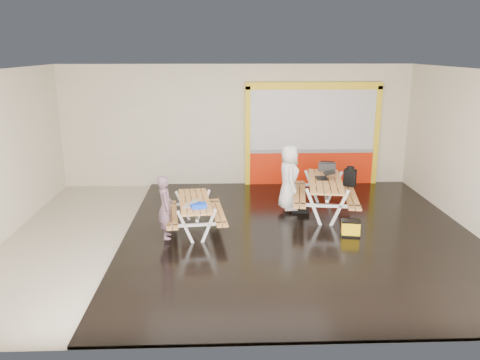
{
  "coord_description": "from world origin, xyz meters",
  "views": [
    {
      "loc": [
        -0.39,
        -9.64,
        3.9
      ],
      "look_at": [
        0.0,
        0.9,
        1.0
      ],
      "focal_mm": 35.76,
      "sensor_mm": 36.0,
      "label": 1
    }
  ],
  "objects_px": {
    "blue_pouch": "(199,206)",
    "toolbox": "(327,167)",
    "person_left": "(165,207)",
    "backpack": "(350,176)",
    "laptop_left": "(191,204)",
    "fluke_bag": "(351,228)",
    "person_right": "(289,177)",
    "dark_case": "(301,209)",
    "picnic_table_right": "(325,189)",
    "picnic_table_left": "(195,208)",
    "laptop_right": "(324,176)"
  },
  "relations": [
    {
      "from": "laptop_left",
      "to": "picnic_table_right",
      "type": "bearing_deg",
      "value": 24.22
    },
    {
      "from": "picnic_table_right",
      "to": "blue_pouch",
      "type": "height_order",
      "value": "picnic_table_right"
    },
    {
      "from": "laptop_left",
      "to": "blue_pouch",
      "type": "xyz_separation_m",
      "value": [
        0.16,
        -0.12,
        0.0
      ]
    },
    {
      "from": "person_left",
      "to": "blue_pouch",
      "type": "xyz_separation_m",
      "value": [
        0.68,
        0.04,
        0.01
      ]
    },
    {
      "from": "picnic_table_left",
      "to": "dark_case",
      "type": "relative_size",
      "value": 4.79
    },
    {
      "from": "blue_pouch",
      "to": "toolbox",
      "type": "relative_size",
      "value": 0.65
    },
    {
      "from": "toolbox",
      "to": "backpack",
      "type": "distance_m",
      "value": 0.64
    },
    {
      "from": "picnic_table_right",
      "to": "person_left",
      "type": "distance_m",
      "value": 3.95
    },
    {
      "from": "blue_pouch",
      "to": "fluke_bag",
      "type": "relative_size",
      "value": 0.72
    },
    {
      "from": "backpack",
      "to": "laptop_left",
      "type": "bearing_deg",
      "value": -152.56
    },
    {
      "from": "picnic_table_right",
      "to": "laptop_left",
      "type": "height_order",
      "value": "picnic_table_right"
    },
    {
      "from": "person_right",
      "to": "blue_pouch",
      "type": "bearing_deg",
      "value": 129.25
    },
    {
      "from": "laptop_right",
      "to": "backpack",
      "type": "xyz_separation_m",
      "value": [
        0.75,
        0.45,
        -0.13
      ]
    },
    {
      "from": "blue_pouch",
      "to": "fluke_bag",
      "type": "distance_m",
      "value": 3.27
    },
    {
      "from": "person_left",
      "to": "toolbox",
      "type": "distance_m",
      "value": 4.61
    },
    {
      "from": "person_right",
      "to": "laptop_right",
      "type": "bearing_deg",
      "value": -89.79
    },
    {
      "from": "person_right",
      "to": "person_left",
      "type": "bearing_deg",
      "value": 122.38
    },
    {
      "from": "laptop_left",
      "to": "backpack",
      "type": "bearing_deg",
      "value": 27.44
    },
    {
      "from": "picnic_table_left",
      "to": "picnic_table_right",
      "type": "height_order",
      "value": "picnic_table_right"
    },
    {
      "from": "toolbox",
      "to": "fluke_bag",
      "type": "height_order",
      "value": "toolbox"
    },
    {
      "from": "picnic_table_left",
      "to": "dark_case",
      "type": "distance_m",
      "value": 2.8
    },
    {
      "from": "laptop_left",
      "to": "laptop_right",
      "type": "height_order",
      "value": "laptop_right"
    },
    {
      "from": "laptop_right",
      "to": "fluke_bag",
      "type": "height_order",
      "value": "laptop_right"
    },
    {
      "from": "picnic_table_left",
      "to": "backpack",
      "type": "distance_m",
      "value": 4.16
    },
    {
      "from": "laptop_left",
      "to": "backpack",
      "type": "xyz_separation_m",
      "value": [
        3.87,
        2.01,
        0.02
      ]
    },
    {
      "from": "person_right",
      "to": "laptop_right",
      "type": "relative_size",
      "value": 3.51
    },
    {
      "from": "person_right",
      "to": "laptop_left",
      "type": "relative_size",
      "value": 4.4
    },
    {
      "from": "fluke_bag",
      "to": "person_left",
      "type": "bearing_deg",
      "value": -178.68
    },
    {
      "from": "laptop_left",
      "to": "picnic_table_left",
      "type": "bearing_deg",
      "value": 82.24
    },
    {
      "from": "dark_case",
      "to": "laptop_right",
      "type": "bearing_deg",
      "value": 4.94
    },
    {
      "from": "picnic_table_right",
      "to": "fluke_bag",
      "type": "height_order",
      "value": "picnic_table_right"
    },
    {
      "from": "picnic_table_left",
      "to": "blue_pouch",
      "type": "distance_m",
      "value": 0.55
    },
    {
      "from": "picnic_table_left",
      "to": "blue_pouch",
      "type": "bearing_deg",
      "value": -77.41
    },
    {
      "from": "blue_pouch",
      "to": "toolbox",
      "type": "height_order",
      "value": "toolbox"
    },
    {
      "from": "laptop_left",
      "to": "person_right",
      "type": "bearing_deg",
      "value": 34.66
    },
    {
      "from": "laptop_right",
      "to": "fluke_bag",
      "type": "xyz_separation_m",
      "value": [
        0.25,
        -1.63,
        -0.72
      ]
    },
    {
      "from": "picnic_table_left",
      "to": "picnic_table_right",
      "type": "bearing_deg",
      "value": 18.65
    },
    {
      "from": "person_left",
      "to": "backpack",
      "type": "xyz_separation_m",
      "value": [
        4.39,
        2.17,
        0.03
      ]
    },
    {
      "from": "laptop_left",
      "to": "dark_case",
      "type": "height_order",
      "value": "laptop_left"
    },
    {
      "from": "person_left",
      "to": "backpack",
      "type": "bearing_deg",
      "value": -72.86
    },
    {
      "from": "picnic_table_left",
      "to": "laptop_left",
      "type": "distance_m",
      "value": 0.43
    },
    {
      "from": "fluke_bag",
      "to": "backpack",
      "type": "bearing_deg",
      "value": 76.66
    },
    {
      "from": "picnic_table_left",
      "to": "blue_pouch",
      "type": "height_order",
      "value": "blue_pouch"
    },
    {
      "from": "person_right",
      "to": "blue_pouch",
      "type": "relative_size",
      "value": 5.07
    },
    {
      "from": "laptop_left",
      "to": "fluke_bag",
      "type": "xyz_separation_m",
      "value": [
        3.38,
        -0.07,
        -0.56
      ]
    },
    {
      "from": "dark_case",
      "to": "fluke_bag",
      "type": "bearing_deg",
      "value": -62.98
    },
    {
      "from": "laptop_right",
      "to": "person_left",
      "type": "bearing_deg",
      "value": -154.65
    },
    {
      "from": "blue_pouch",
      "to": "backpack",
      "type": "bearing_deg",
      "value": 29.88
    },
    {
      "from": "person_right",
      "to": "backpack",
      "type": "distance_m",
      "value": 1.67
    },
    {
      "from": "toolbox",
      "to": "dark_case",
      "type": "xyz_separation_m",
      "value": [
        -0.78,
        -0.82,
        -0.85
      ]
    }
  ]
}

